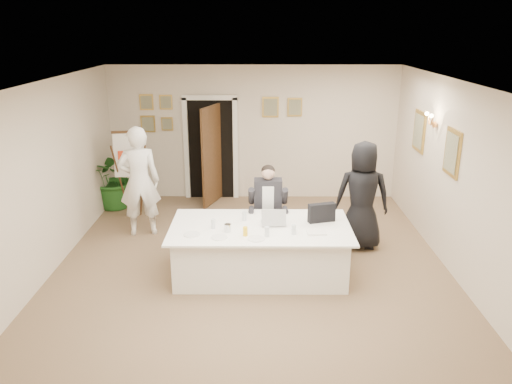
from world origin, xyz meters
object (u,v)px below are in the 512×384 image
object	(u,v)px
conference_table	(260,250)
flip_chart	(132,178)
paper_stack	(316,232)
steel_jug	(228,228)
oj_glass	(245,231)
seated_man	(268,207)
laptop_bag	(322,213)
standing_woman	(362,196)
standing_man	(139,181)
potted_palm	(115,177)
laptop	(274,215)

from	to	relation	value
conference_table	flip_chart	size ratio (longest dim) A/B	1.57
paper_stack	steel_jug	world-z (taller)	steel_jug
oj_glass	seated_man	bearing A→B (deg)	75.39
conference_table	laptop_bag	xyz separation A→B (m)	(0.91, 0.18, 0.52)
conference_table	standing_woman	world-z (taller)	standing_woman
conference_table	standing_man	world-z (taller)	standing_man
standing_woman	laptop_bag	xyz separation A→B (m)	(-0.76, -0.82, 0.01)
standing_man	paper_stack	distance (m)	3.41
potted_palm	steel_jug	size ratio (longest dim) A/B	11.67
standing_woman	laptop	bearing A→B (deg)	37.92
conference_table	standing_man	bearing A→B (deg)	143.68
standing_woman	paper_stack	xyz separation A→B (m)	(-0.88, -1.26, -0.11)
potted_palm	standing_woman	bearing A→B (deg)	-22.87
steel_jug	flip_chart	bearing A→B (deg)	127.41
conference_table	laptop_bag	distance (m)	1.06
paper_stack	oj_glass	bearing A→B (deg)	-174.73
steel_jug	potted_palm	bearing A→B (deg)	128.20
flip_chart	oj_glass	world-z (taller)	flip_chart
flip_chart	seated_man	bearing A→B (deg)	-29.45
seated_man	steel_jug	world-z (taller)	seated_man
laptop	steel_jug	bearing A→B (deg)	-159.64
oj_glass	potted_palm	bearing A→B (deg)	129.60
seated_man	paper_stack	bearing A→B (deg)	-48.60
flip_chart	laptop_bag	distance (m)	4.01
oj_glass	steel_jug	xyz separation A→B (m)	(-0.25, 0.15, -0.01)
seated_man	laptop_bag	xyz separation A→B (m)	(0.78, -0.76, 0.19)
standing_man	standing_woman	distance (m)	3.81
potted_palm	laptop	bearing A→B (deg)	-42.24
steel_jug	paper_stack	bearing A→B (deg)	-2.71
conference_table	laptop	size ratio (longest dim) A/B	7.08
paper_stack	conference_table	bearing A→B (deg)	161.56
conference_table	standing_man	size ratio (longest dim) A/B	1.35
laptop_bag	oj_glass	bearing A→B (deg)	-170.77
steel_jug	oj_glass	bearing A→B (deg)	-30.89
seated_man	standing_woman	world-z (taller)	standing_woman
oj_glass	paper_stack	bearing A→B (deg)	5.27
conference_table	laptop_bag	size ratio (longest dim) A/B	6.49
laptop_bag	steel_jug	xyz separation A→B (m)	(-1.37, -0.38, -0.09)
oj_glass	standing_man	bearing A→B (deg)	134.89
laptop	laptop_bag	world-z (taller)	laptop_bag
potted_palm	laptop_bag	bearing A→B (deg)	-35.71
standing_man	laptop_bag	world-z (taller)	standing_man
seated_man	standing_woman	distance (m)	1.55
conference_table	potted_palm	size ratio (longest dim) A/B	2.04
potted_palm	paper_stack	bearing A→B (deg)	-40.71
laptop	standing_woman	bearing A→B (deg)	26.97
laptop	oj_glass	bearing A→B (deg)	-136.07
flip_chart	paper_stack	distance (m)	4.17
potted_palm	seated_man	bearing A→B (deg)	-33.19
conference_table	potted_palm	world-z (taller)	potted_palm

